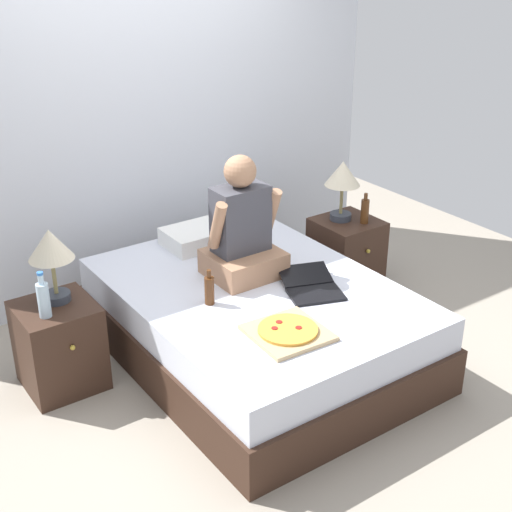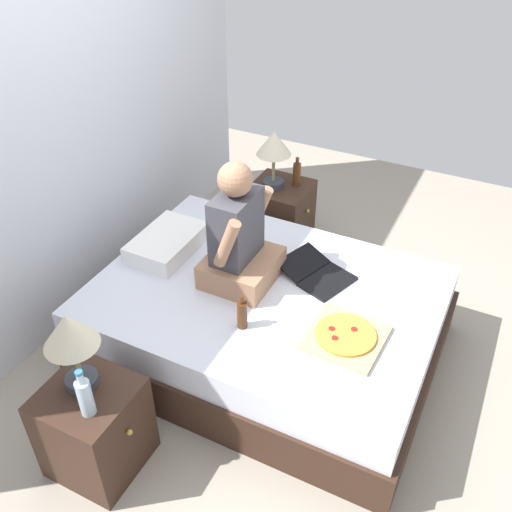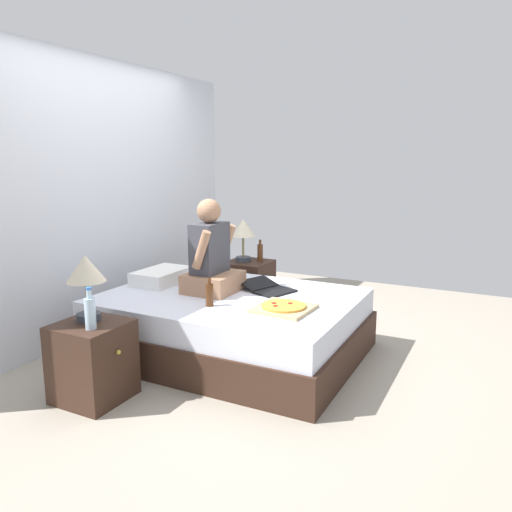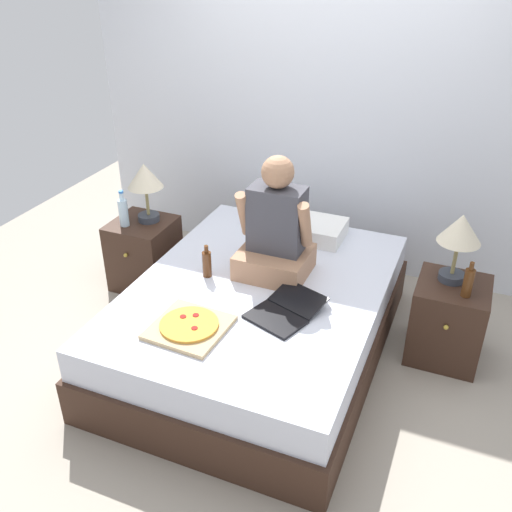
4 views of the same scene
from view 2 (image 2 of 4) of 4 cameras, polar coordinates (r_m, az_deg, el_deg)
name	(u,v)px [view 2 (image 2 of 4)]	position (r m, az deg, el deg)	size (l,w,h in m)	color
ground_plane	(266,349)	(3.77, 0.97, -9.26)	(5.90, 5.90, 0.00)	#9E9384
wall_back	(63,130)	(3.76, -18.77, 11.82)	(3.90, 0.12, 2.50)	silver
bed	(266,321)	(3.60, 1.02, -6.49)	(1.53, 2.07, 0.51)	#382319
nightstand_left	(95,428)	(3.14, -15.81, -16.21)	(0.44, 0.47, 0.54)	#382319
lamp_on_left_nightstand	(70,336)	(2.76, -18.10, -7.59)	(0.26, 0.26, 0.45)	#333842
water_bottle	(85,396)	(2.78, -16.72, -13.29)	(0.07, 0.07, 0.28)	silver
nightstand_right	(280,216)	(4.54, 2.39, 4.06)	(0.44, 0.47, 0.54)	#382319
lamp_on_right_nightstand	(274,147)	(4.25, 1.80, 10.83)	(0.26, 0.26, 0.45)	#333842
beer_bottle	(297,174)	(4.38, 4.10, 8.21)	(0.06, 0.06, 0.23)	#512D14
pillow	(167,243)	(3.75, -8.89, 1.32)	(0.52, 0.34, 0.12)	white
person_seated	(239,239)	(3.35, -1.73, 1.71)	(0.47, 0.40, 0.78)	#A37556
laptop	(319,275)	(3.52, 6.32, -1.89)	(0.44, 0.50, 0.07)	black
pizza_box	(345,336)	(3.14, 8.93, -7.94)	(0.42, 0.42, 0.05)	tan
beer_bottle_on_bed	(242,314)	(3.13, -1.39, -5.83)	(0.06, 0.06, 0.22)	#4C2811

